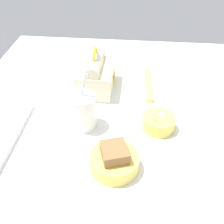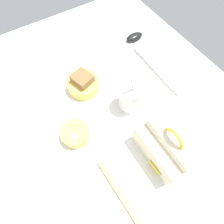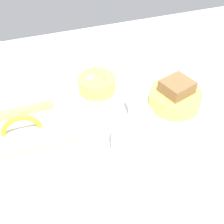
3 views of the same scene
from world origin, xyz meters
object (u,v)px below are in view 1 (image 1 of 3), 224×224
Objects in this scene: lunch_bag at (96,75)px; soup_cup at (82,110)px; bento_bowl_sandwich at (114,160)px; bento_bowl_snacks at (159,122)px; chopstick_case at (148,85)px.

soup_cup is (-22.70, 1.29, 0.06)cm from lunch_bag.
bento_bowl_snacks is at bearing -35.23° from bento_bowl_sandwich.
lunch_bag is 1.42× the size of bento_bowl_sandwich.
soup_cup is 25.42cm from bento_bowl_snacks.
soup_cup is 0.85× the size of chopstick_case.
soup_cup is at bearing 34.84° from bento_bowl_sandwich.
bento_bowl_sandwich is 22.42cm from bento_bowl_snacks.
lunch_bag is 1.86× the size of bento_bowl_snacks.
lunch_bag is at bearing 47.38° from bento_bowl_snacks.
chopstick_case is at bearing -12.65° from bento_bowl_sandwich.
lunch_bag is 22.74cm from soup_cup.
soup_cup is 1.84× the size of bento_bowl_snacks.
soup_cup is 34.31cm from chopstick_case.
lunch_bag is 1.01× the size of soup_cup.
lunch_bag reaches higher than bento_bowl_snacks.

